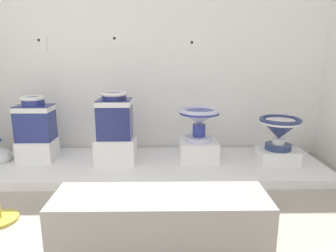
{
  "coord_description": "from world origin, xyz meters",
  "views": [
    {
      "loc": [
        1.94,
        -0.67,
        1.16
      ],
      "look_at": [
        1.98,
        2.28,
        0.46
      ],
      "focal_mm": 32.46,
      "sensor_mm": 36.0,
      "label": 1
    }
  ],
  "objects_px": {
    "antique_toilet_slender_white": "(35,118)",
    "info_placard_second": "(117,41)",
    "antique_toilet_leftmost": "(199,118)",
    "plinth_block_pale_glazed": "(116,149)",
    "info_placard_first": "(42,44)",
    "plinth_block_leftmost": "(198,151)",
    "plinth_block_slender_white": "(38,150)",
    "antique_toilet_pale_glazed": "(115,114)",
    "plinth_block_tall_cobalt": "(277,156)",
    "museum_bench": "(161,227)",
    "antique_toilet_tall_cobalt": "(280,129)",
    "info_placard_third": "(194,46)"
  },
  "relations": [
    {
      "from": "plinth_block_leftmost",
      "to": "info_placard_third",
      "type": "xyz_separation_m",
      "value": [
        -0.02,
        0.47,
        1.06
      ]
    },
    {
      "from": "info_placard_third",
      "to": "antique_toilet_pale_glazed",
      "type": "bearing_deg",
      "value": -149.57
    },
    {
      "from": "plinth_block_pale_glazed",
      "to": "plinth_block_tall_cobalt",
      "type": "xyz_separation_m",
      "value": [
        1.65,
        -0.04,
        -0.06
      ]
    },
    {
      "from": "antique_toilet_slender_white",
      "to": "info_placard_third",
      "type": "relative_size",
      "value": 3.32
    },
    {
      "from": "plinth_block_leftmost",
      "to": "antique_toilet_tall_cobalt",
      "type": "bearing_deg",
      "value": -4.35
    },
    {
      "from": "antique_toilet_leftmost",
      "to": "info_placard_first",
      "type": "xyz_separation_m",
      "value": [
        -1.69,
        0.47,
        0.74
      ]
    },
    {
      "from": "antique_toilet_pale_glazed",
      "to": "plinth_block_tall_cobalt",
      "type": "bearing_deg",
      "value": -1.46
    },
    {
      "from": "plinth_block_tall_cobalt",
      "to": "museum_bench",
      "type": "relative_size",
      "value": 0.32
    },
    {
      "from": "antique_toilet_slender_white",
      "to": "antique_toilet_leftmost",
      "type": "bearing_deg",
      "value": -1.47
    },
    {
      "from": "antique_toilet_leftmost",
      "to": "antique_toilet_tall_cobalt",
      "type": "xyz_separation_m",
      "value": [
        0.8,
        -0.06,
        -0.1
      ]
    },
    {
      "from": "info_placard_second",
      "to": "museum_bench",
      "type": "xyz_separation_m",
      "value": [
        0.49,
        -1.91,
        -1.1
      ]
    },
    {
      "from": "antique_toilet_pale_glazed",
      "to": "plinth_block_pale_glazed",
      "type": "bearing_deg",
      "value": -116.57
    },
    {
      "from": "info_placard_first",
      "to": "museum_bench",
      "type": "relative_size",
      "value": 0.13
    },
    {
      "from": "plinth_block_leftmost",
      "to": "antique_toilet_leftmost",
      "type": "height_order",
      "value": "antique_toilet_leftmost"
    },
    {
      "from": "info_placard_third",
      "to": "museum_bench",
      "type": "bearing_deg",
      "value": -100.72
    },
    {
      "from": "antique_toilet_pale_glazed",
      "to": "antique_toilet_leftmost",
      "type": "xyz_separation_m",
      "value": [
        0.85,
        0.02,
        -0.05
      ]
    },
    {
      "from": "plinth_block_leftmost",
      "to": "info_placard_first",
      "type": "distance_m",
      "value": 2.06
    },
    {
      "from": "antique_toilet_pale_glazed",
      "to": "antique_toilet_tall_cobalt",
      "type": "xyz_separation_m",
      "value": [
        1.65,
        -0.04,
        -0.15
      ]
    },
    {
      "from": "info_placard_second",
      "to": "plinth_block_pale_glazed",
      "type": "bearing_deg",
      "value": -87.76
    },
    {
      "from": "museum_bench",
      "to": "plinth_block_pale_glazed",
      "type": "bearing_deg",
      "value": 108.24
    },
    {
      "from": "plinth_block_leftmost",
      "to": "info_placard_third",
      "type": "bearing_deg",
      "value": 91.92
    },
    {
      "from": "plinth_block_slender_white",
      "to": "info_placard_second",
      "type": "height_order",
      "value": "info_placard_second"
    },
    {
      "from": "plinth_block_slender_white",
      "to": "museum_bench",
      "type": "height_order",
      "value": "museum_bench"
    },
    {
      "from": "plinth_block_slender_white",
      "to": "plinth_block_tall_cobalt",
      "type": "height_order",
      "value": "plinth_block_slender_white"
    },
    {
      "from": "antique_toilet_slender_white",
      "to": "plinth_block_tall_cobalt",
      "type": "xyz_separation_m",
      "value": [
        2.47,
        -0.1,
        -0.38
      ]
    },
    {
      "from": "plinth_block_pale_glazed",
      "to": "antique_toilet_leftmost",
      "type": "bearing_deg",
      "value": 1.27
    },
    {
      "from": "info_placard_second",
      "to": "museum_bench",
      "type": "relative_size",
      "value": 0.09
    },
    {
      "from": "info_placard_first",
      "to": "info_placard_second",
      "type": "xyz_separation_m",
      "value": [
        0.83,
        -0.0,
        0.03
      ]
    },
    {
      "from": "antique_toilet_tall_cobalt",
      "to": "museum_bench",
      "type": "height_order",
      "value": "antique_toilet_tall_cobalt"
    },
    {
      "from": "plinth_block_tall_cobalt",
      "to": "plinth_block_pale_glazed",
      "type": "bearing_deg",
      "value": 178.54
    },
    {
      "from": "plinth_block_pale_glazed",
      "to": "info_placard_first",
      "type": "relative_size",
      "value": 2.61
    },
    {
      "from": "antique_toilet_pale_glazed",
      "to": "info_placard_first",
      "type": "relative_size",
      "value": 3.09
    },
    {
      "from": "plinth_block_slender_white",
      "to": "info_placard_second",
      "type": "xyz_separation_m",
      "value": [
        0.8,
        0.43,
        1.11
      ]
    },
    {
      "from": "plinth_block_pale_glazed",
      "to": "antique_toilet_tall_cobalt",
      "type": "bearing_deg",
      "value": -1.46
    },
    {
      "from": "plinth_block_leftmost",
      "to": "antique_toilet_tall_cobalt",
      "type": "relative_size",
      "value": 0.95
    },
    {
      "from": "plinth_block_pale_glazed",
      "to": "antique_toilet_leftmost",
      "type": "height_order",
      "value": "antique_toilet_leftmost"
    },
    {
      "from": "antique_toilet_slender_white",
      "to": "info_placard_first",
      "type": "relative_size",
      "value": 3.02
    },
    {
      "from": "antique_toilet_tall_cobalt",
      "to": "info_placard_second",
      "type": "xyz_separation_m",
      "value": [
        -1.67,
        0.53,
        0.87
      ]
    },
    {
      "from": "antique_toilet_slender_white",
      "to": "antique_toilet_leftmost",
      "type": "distance_m",
      "value": 1.67
    },
    {
      "from": "info_placard_second",
      "to": "museum_bench",
      "type": "distance_m",
      "value": 2.26
    },
    {
      "from": "plinth_block_slender_white",
      "to": "antique_toilet_pale_glazed",
      "type": "xyz_separation_m",
      "value": [
        0.82,
        -0.06,
        0.39
      ]
    },
    {
      "from": "antique_toilet_slender_white",
      "to": "info_placard_second",
      "type": "height_order",
      "value": "info_placard_second"
    },
    {
      "from": "antique_toilet_pale_glazed",
      "to": "antique_toilet_tall_cobalt",
      "type": "bearing_deg",
      "value": -1.46
    },
    {
      "from": "plinth_block_slender_white",
      "to": "plinth_block_tall_cobalt",
      "type": "distance_m",
      "value": 2.48
    },
    {
      "from": "plinth_block_leftmost",
      "to": "plinth_block_tall_cobalt",
      "type": "distance_m",
      "value": 0.81
    },
    {
      "from": "antique_toilet_slender_white",
      "to": "info_placard_third",
      "type": "bearing_deg",
      "value": 14.47
    },
    {
      "from": "plinth_block_tall_cobalt",
      "to": "antique_toilet_leftmost",
      "type": "bearing_deg",
      "value": 175.65
    },
    {
      "from": "plinth_block_pale_glazed",
      "to": "plinth_block_tall_cobalt",
      "type": "relative_size",
      "value": 1.01
    },
    {
      "from": "plinth_block_leftmost",
      "to": "plinth_block_tall_cobalt",
      "type": "height_order",
      "value": "plinth_block_leftmost"
    },
    {
      "from": "info_placard_second",
      "to": "info_placard_third",
      "type": "relative_size",
      "value": 0.82
    }
  ]
}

